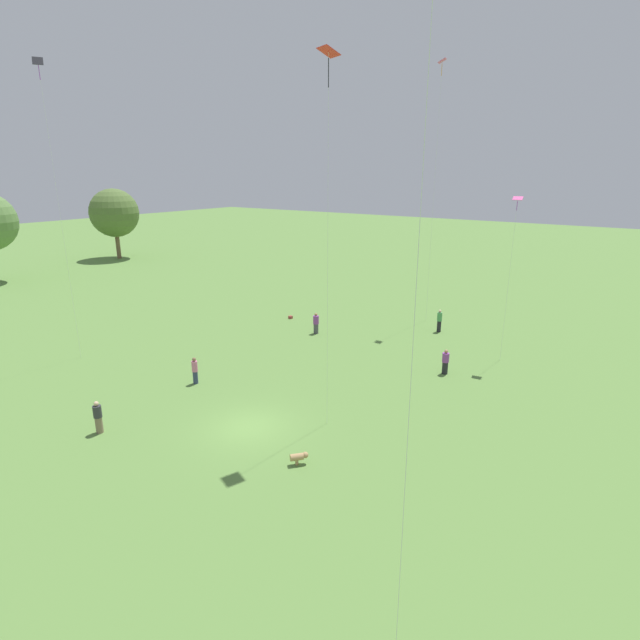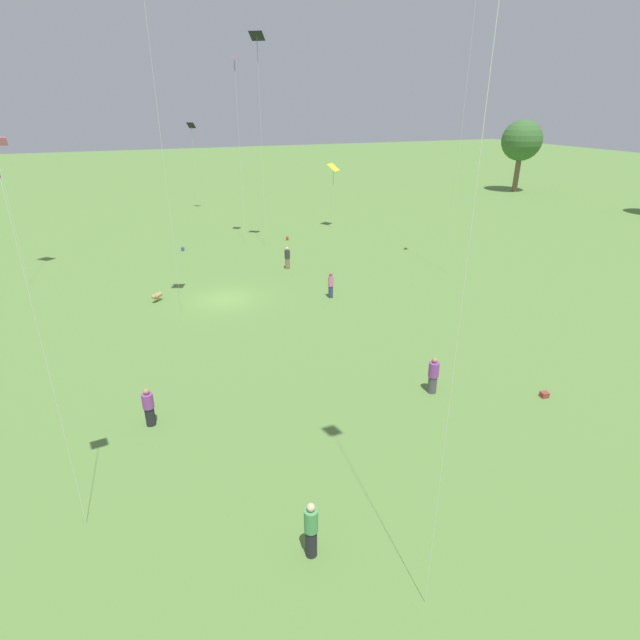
# 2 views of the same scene
# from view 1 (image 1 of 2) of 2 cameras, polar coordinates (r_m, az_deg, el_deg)

# --- Properties ---
(ground_plane) EXTENTS (240.00, 240.00, 0.00)m
(ground_plane) POSITION_cam_1_polar(r_m,az_deg,el_deg) (26.86, -8.11, -12.01)
(ground_plane) COLOR #5B843D
(tree_3) EXTENTS (7.11, 7.11, 10.38)m
(tree_3) POSITION_cam_1_polar(r_m,az_deg,el_deg) (82.07, -22.45, 11.23)
(tree_3) COLOR brown
(tree_3) RESTS_ON ground_plane
(person_0) EXTENTS (0.56, 0.56, 1.89)m
(person_0) POSITION_cam_1_polar(r_m,az_deg,el_deg) (42.35, 13.48, -0.09)
(person_0) COLOR #232328
(person_0) RESTS_ON ground_plane
(person_1) EXTENTS (0.49, 0.49, 1.67)m
(person_1) POSITION_cam_1_polar(r_m,az_deg,el_deg) (33.78, 14.14, -4.67)
(person_1) COLOR #232328
(person_1) RESTS_ON ground_plane
(person_2) EXTENTS (0.65, 0.65, 1.74)m
(person_2) POSITION_cam_1_polar(r_m,az_deg,el_deg) (40.79, -0.46, -0.40)
(person_2) COLOR #4C4C51
(person_2) RESTS_ON ground_plane
(person_3) EXTENTS (0.59, 0.59, 1.73)m
(person_3) POSITION_cam_1_polar(r_m,az_deg,el_deg) (28.06, -24.03, -10.12)
(person_3) COLOR #847056
(person_3) RESTS_ON ground_plane
(person_4) EXTENTS (0.51, 0.51, 1.73)m
(person_4) POSITION_cam_1_polar(r_m,az_deg,el_deg) (32.23, -14.11, -5.62)
(person_4) COLOR #333D5B
(person_4) RESTS_ON ground_plane
(kite_0) EXTENTS (0.66, 0.68, 11.24)m
(kite_0) POSITION_cam_1_polar(r_m,az_deg,el_deg) (35.44, 21.53, 11.48)
(kite_0) COLOR #E54C99
(kite_0) RESTS_ON ground_plane
(kite_1) EXTENTS (0.75, 0.70, 21.18)m
(kite_1) POSITION_cam_1_polar(r_m,az_deg,el_deg) (44.19, 13.58, 23.93)
(kite_1) COLOR #E54C99
(kite_1) RESTS_ON ground_plane
(kite_4) EXTENTS (1.01, 1.05, 17.89)m
(kite_4) POSITION_cam_1_polar(r_m,az_deg,el_deg) (24.01, 0.98, 25.57)
(kite_4) COLOR red
(kite_4) RESTS_ON ground_plane
(kite_7) EXTENTS (0.71, 0.63, 19.48)m
(kite_7) POSITION_cam_1_polar(r_m,az_deg,el_deg) (37.85, -29.07, 21.17)
(kite_7) COLOR black
(kite_7) RESTS_ON ground_plane
(dog_0) EXTENTS (0.77, 0.72, 0.58)m
(dog_0) POSITION_cam_1_polar(r_m,az_deg,el_deg) (23.44, -2.41, -15.35)
(dog_0) COLOR tan
(dog_0) RESTS_ON ground_plane
(picnic_bag_2) EXTENTS (0.32, 0.35, 0.24)m
(picnic_bag_2) POSITION_cam_1_polar(r_m,az_deg,el_deg) (45.19, -3.39, 0.32)
(picnic_bag_2) COLOR #933833
(picnic_bag_2) RESTS_ON ground_plane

